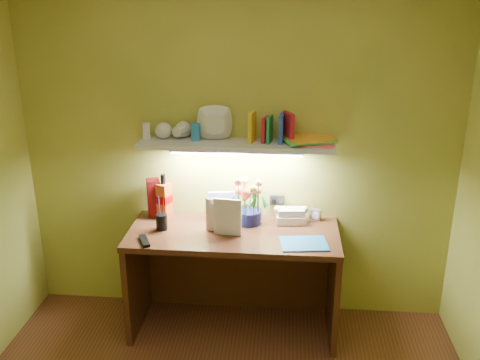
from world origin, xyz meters
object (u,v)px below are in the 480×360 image
at_px(desk_clock, 315,214).
at_px(whisky_bottle, 164,196).
at_px(telephone, 291,214).
at_px(desk, 234,281).
at_px(flower_bouquet, 248,201).

xyz_separation_m(desk_clock, whisky_bottle, (-1.06, -0.04, 0.12)).
bearing_deg(desk_clock, whisky_bottle, -154.85).
distance_m(telephone, whisky_bottle, 0.89).
bearing_deg(desk, whisky_bottle, 158.52).
xyz_separation_m(desk, desk_clock, (0.55, 0.24, 0.41)).
bearing_deg(whisky_bottle, flower_bouquet, -4.62).
distance_m(telephone, desk_clock, 0.18).
relative_size(telephone, desk_clock, 2.56).
bearing_deg(whisky_bottle, desk_clock, 2.41).
height_order(telephone, desk_clock, telephone).
relative_size(desk, telephone, 7.07).
bearing_deg(whisky_bottle, telephone, -0.70).
height_order(desk, desk_clock, desk_clock).
distance_m(desk, desk_clock, 0.73).
height_order(desk_clock, whisky_bottle, whisky_bottle).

